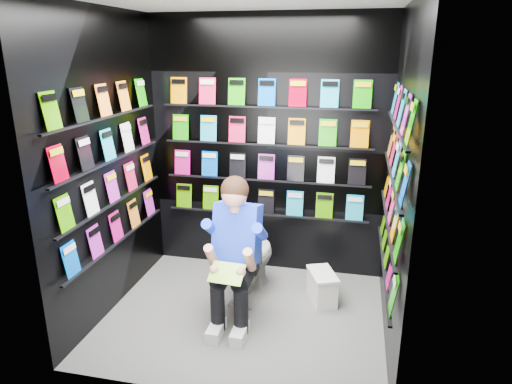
# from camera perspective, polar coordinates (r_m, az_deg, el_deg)

# --- Properties ---
(floor) EXTENTS (2.40, 2.40, 0.00)m
(floor) POSITION_cam_1_polar(r_m,az_deg,el_deg) (4.19, -1.49, -15.19)
(floor) COLOR #61615E
(floor) RESTS_ON ground
(wall_back) EXTENTS (2.40, 0.04, 2.60)m
(wall_back) POSITION_cam_1_polar(r_m,az_deg,el_deg) (4.60, 1.38, 5.43)
(wall_back) COLOR black
(wall_back) RESTS_ON floor
(wall_front) EXTENTS (2.40, 0.04, 2.60)m
(wall_front) POSITION_cam_1_polar(r_m,az_deg,el_deg) (2.74, -6.74, -3.19)
(wall_front) COLOR black
(wall_front) RESTS_ON floor
(wall_left) EXTENTS (0.04, 2.00, 2.60)m
(wall_left) POSITION_cam_1_polar(r_m,az_deg,el_deg) (4.11, -18.14, 3.06)
(wall_left) COLOR black
(wall_left) RESTS_ON floor
(wall_right) EXTENTS (0.04, 2.00, 2.60)m
(wall_right) POSITION_cam_1_polar(r_m,az_deg,el_deg) (3.57, 17.40, 1.02)
(wall_right) COLOR black
(wall_right) RESTS_ON floor
(comics_back) EXTENTS (2.10, 0.06, 1.37)m
(comics_back) POSITION_cam_1_polar(r_m,az_deg,el_deg) (4.57, 1.31, 5.42)
(comics_back) COLOR #DD1C4F
(comics_back) RESTS_ON wall_back
(comics_left) EXTENTS (0.06, 1.70, 1.37)m
(comics_left) POSITION_cam_1_polar(r_m,az_deg,el_deg) (4.09, -17.78, 3.12)
(comics_left) COLOR #DD1C4F
(comics_left) RESTS_ON wall_left
(comics_right) EXTENTS (0.06, 1.70, 1.37)m
(comics_right) POSITION_cam_1_polar(r_m,az_deg,el_deg) (3.56, 16.92, 1.13)
(comics_right) COLOR #DD1C4F
(comics_right) RESTS_ON wall_right
(toilet) EXTENTS (0.48, 0.78, 0.73)m
(toilet) POSITION_cam_1_polar(r_m,az_deg,el_deg) (4.36, -0.96, -8.24)
(toilet) COLOR white
(toilet) RESTS_ON floor
(longbox) EXTENTS (0.31, 0.40, 0.27)m
(longbox) POSITION_cam_1_polar(r_m,az_deg,el_deg) (4.38, 8.25, -11.81)
(longbox) COLOR silver
(longbox) RESTS_ON floor
(longbox_lid) EXTENTS (0.34, 0.43, 0.03)m
(longbox_lid) POSITION_cam_1_polar(r_m,az_deg,el_deg) (4.31, 8.33, -10.11)
(longbox_lid) COLOR silver
(longbox_lid) RESTS_ON longbox
(reader) EXTENTS (0.58, 0.79, 1.39)m
(reader) POSITION_cam_1_polar(r_m,az_deg,el_deg) (3.86, -2.30, -5.27)
(reader) COLOR blue
(reader) RESTS_ON toilet
(held_comic) EXTENTS (0.29, 0.18, 0.12)m
(held_comic) POSITION_cam_1_polar(r_m,az_deg,el_deg) (3.64, -3.68, -10.09)
(held_comic) COLOR green
(held_comic) RESTS_ON reader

